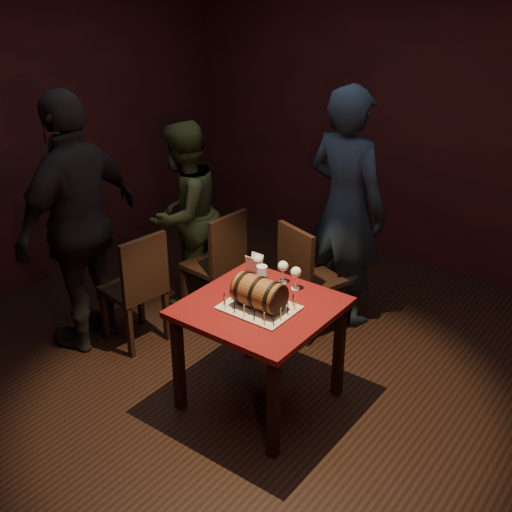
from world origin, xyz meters
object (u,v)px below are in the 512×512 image
object	(u,v)px
wine_glass_right	(296,273)
person_left_rear	(184,215)
barrel_cake	(259,293)
pint_of_ale	(262,277)
person_left_front	(80,224)
wine_glass_left	(258,260)
chair_left_front	(138,284)
pub_table	(260,320)
person_back	(346,208)
wine_glass_mid	(283,267)
chair_back	(305,274)
chair_left_rear	(220,260)

from	to	relation	value
wine_glass_right	person_left_rear	world-z (taller)	person_left_rear
barrel_cake	pint_of_ale	distance (m)	0.30
person_left_front	wine_glass_left	bearing A→B (deg)	103.58
barrel_cake	chair_left_front	size ratio (longest dim) A/B	0.40
pub_table	person_back	xyz separation A→B (m)	(-0.14, 1.32, 0.32)
chair_left_front	person_back	distance (m)	1.71
wine_glass_left	wine_glass_mid	size ratio (longest dim) A/B	1.00
barrel_cake	person_back	bearing A→B (deg)	96.99
person_left_front	barrel_cake	bearing A→B (deg)	87.45
wine_glass_mid	chair_left_front	size ratio (longest dim) A/B	0.17
chair_left_front	person_left_rear	world-z (taller)	person_left_rear
wine_glass_left	person_back	bearing A→B (deg)	83.93
pub_table	person_left_rear	distance (m)	1.59
person_back	pint_of_ale	bearing A→B (deg)	98.55
pub_table	person_left_rear	bearing A→B (deg)	150.35
chair_back	chair_left_rear	distance (m)	0.72
chair_left_rear	person_left_front	world-z (taller)	person_left_front
barrel_cake	person_back	size ratio (longest dim) A/B	0.19
wine_glass_right	pint_of_ale	world-z (taller)	wine_glass_right
wine_glass_right	wine_glass_mid	bearing A→B (deg)	169.24
person_back	person_left_rear	world-z (taller)	person_back
wine_glass_right	person_back	bearing A→B (deg)	101.51
wine_glass_left	chair_left_front	bearing A→B (deg)	-161.80
pub_table	wine_glass_left	bearing A→B (deg)	128.73
pub_table	wine_glass_right	world-z (taller)	wine_glass_right
chair_left_rear	wine_glass_right	bearing A→B (deg)	-21.76
wine_glass_right	chair_left_rear	size ratio (longest dim) A/B	0.17
wine_glass_right	chair_left_front	distance (m)	1.29
chair_left_front	wine_glass_mid	bearing A→B (deg)	16.03
wine_glass_left	wine_glass_mid	xyz separation A→B (m)	(0.20, 0.02, -0.00)
pub_table	wine_glass_mid	size ratio (longest dim) A/B	5.59
chair_left_front	person_left_front	xyz separation A→B (m)	(-0.37, -0.18, 0.46)
wine_glass_mid	chair_left_rear	world-z (taller)	chair_left_rear
pub_table	chair_left_front	size ratio (longest dim) A/B	0.97
chair_left_front	wine_glass_left	bearing A→B (deg)	18.20
chair_back	chair_left_front	xyz separation A→B (m)	(-0.91, -0.89, 0.00)
person_left_front	pub_table	bearing A→B (deg)	89.12
person_left_rear	wine_glass_right	bearing A→B (deg)	66.41
pint_of_ale	barrel_cake	bearing A→B (deg)	-56.98
pint_of_ale	person_back	distance (m)	1.13
wine_glass_mid	chair_back	xyz separation A→B (m)	(-0.18, 0.57, -0.34)
pub_table	wine_glass_mid	distance (m)	0.41
barrel_cake	chair_left_rear	xyz separation A→B (m)	(-0.95, 0.75, -0.34)
pub_table	chair_back	distance (m)	0.94
chair_back	chair_left_rear	world-z (taller)	same
pint_of_ale	chair_back	size ratio (longest dim) A/B	0.16
chair_back	chair_left_front	world-z (taller)	same
pint_of_ale	person_left_front	bearing A→B (deg)	-165.16
barrel_cake	person_left_front	distance (m)	1.56
person_back	person_left_front	bearing A→B (deg)	55.38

